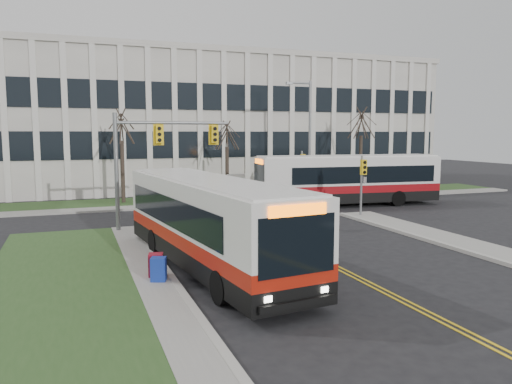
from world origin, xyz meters
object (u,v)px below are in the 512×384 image
object	(u,v)px
bus_main	(209,225)
bus_cross	(348,181)
newspaper_box_blue	(159,271)
directory_sign	(236,185)
streetlight	(308,133)
newspaper_box_red	(156,267)

from	to	relation	value
bus_main	bus_cross	distance (m)	18.75
newspaper_box_blue	directory_sign	bearing A→B (deg)	84.15
bus_main	newspaper_box_blue	distance (m)	2.90
bus_main	newspaper_box_blue	xyz separation A→B (m)	(-2.19, -1.48, -1.21)
streetlight	directory_sign	bearing A→B (deg)	166.77
streetlight	newspaper_box_blue	world-z (taller)	streetlight
directory_sign	bus_cross	xyz separation A→B (m)	(6.54, -5.79, 0.58)
bus_main	directory_sign	bearing A→B (deg)	62.16
bus_cross	bus_main	bearing A→B (deg)	-41.41
directory_sign	newspaper_box_red	size ratio (longest dim) A/B	2.11
directory_sign	newspaper_box_blue	bearing A→B (deg)	-114.81
newspaper_box_blue	bus_main	bearing A→B (deg)	53.05
bus_main	newspaper_box_red	distance (m)	2.65
newspaper_box_red	directory_sign	bearing A→B (deg)	77.68
newspaper_box_blue	bus_cross	bearing A→B (deg)	61.08
streetlight	directory_sign	xyz separation A→B (m)	(-5.53, 1.30, -4.02)
directory_sign	bus_main	world-z (taller)	bus_main
streetlight	bus_main	distance (m)	21.75
bus_cross	newspaper_box_blue	size ratio (longest dim) A/B	13.86
bus_cross	newspaper_box_blue	xyz separation A→B (m)	(-15.84, -14.33, -1.28)
newspaper_box_blue	newspaper_box_red	bearing A→B (deg)	108.96
directory_sign	newspaper_box_blue	xyz separation A→B (m)	(-9.30, -20.12, -0.70)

